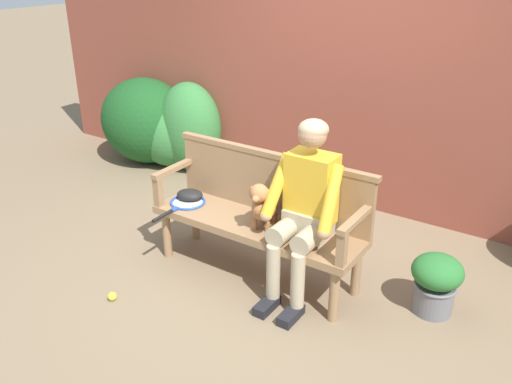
% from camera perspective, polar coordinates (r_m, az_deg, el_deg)
% --- Properties ---
extents(ground_plane, '(40.00, 40.00, 0.00)m').
position_cam_1_polar(ground_plane, '(4.34, -0.00, -8.69)').
color(ground_plane, '#7A664C').
extents(brick_garden_fence, '(8.00, 0.30, 2.10)m').
position_cam_1_polar(brick_garden_fence, '(5.35, 10.69, 9.80)').
color(brick_garden_fence, brown).
rests_on(brick_garden_fence, ground).
extents(hedge_bush_far_right, '(1.13, 0.95, 1.01)m').
position_cam_1_polar(hedge_bush_far_right, '(6.55, -11.70, 7.47)').
color(hedge_bush_far_right, '#194C1E').
rests_on(hedge_bush_far_right, ground).
extents(hedge_bush_mid_right, '(0.76, 0.63, 1.03)m').
position_cam_1_polar(hedge_bush_mid_right, '(6.18, -7.07, 6.88)').
color(hedge_bush_mid_right, '#337538').
rests_on(hedge_bush_mid_right, ground).
extents(hedge_bush_mid_left, '(0.84, 0.76, 0.84)m').
position_cam_1_polar(hedge_bush_mid_left, '(6.39, -9.18, 6.43)').
color(hedge_bush_mid_left, '#337538').
rests_on(hedge_bush_mid_left, ground).
extents(garden_bench, '(1.70, 0.49, 0.47)m').
position_cam_1_polar(garden_bench, '(4.13, -0.00, -3.95)').
color(garden_bench, '#93704C').
rests_on(garden_bench, ground).
extents(bench_backrest, '(1.74, 0.06, 0.50)m').
position_cam_1_polar(bench_backrest, '(4.15, 1.65, 1.08)').
color(bench_backrest, '#93704C').
rests_on(bench_backrest, garden_bench).
extents(bench_armrest_left_end, '(0.06, 0.49, 0.28)m').
position_cam_1_polar(bench_armrest_left_end, '(4.41, -9.42, 1.47)').
color(bench_armrest_left_end, '#93704C').
rests_on(bench_armrest_left_end, garden_bench).
extents(bench_armrest_right_end, '(0.06, 0.49, 0.28)m').
position_cam_1_polar(bench_armrest_right_end, '(3.60, 10.04, -4.19)').
color(bench_armrest_right_end, '#93704C').
rests_on(bench_armrest_right_end, garden_bench).
extents(person_seated, '(0.56, 0.65, 1.34)m').
position_cam_1_polar(person_seated, '(3.77, 5.28, -1.30)').
color(person_seated, black).
rests_on(person_seated, ground).
extents(dog_on_bench, '(0.24, 0.39, 0.39)m').
position_cam_1_polar(dog_on_bench, '(3.93, 0.79, -1.26)').
color(dog_on_bench, '#AD7042').
rests_on(dog_on_bench, garden_bench).
extents(tennis_racket, '(0.29, 0.56, 0.03)m').
position_cam_1_polar(tennis_racket, '(4.40, -7.51, -1.19)').
color(tennis_racket, blue).
rests_on(tennis_racket, garden_bench).
extents(baseball_glove, '(0.27, 0.24, 0.09)m').
position_cam_1_polar(baseball_glove, '(4.46, -7.08, -0.30)').
color(baseball_glove, black).
rests_on(baseball_glove, garden_bench).
extents(tennis_ball, '(0.07, 0.07, 0.07)m').
position_cam_1_polar(tennis_ball, '(4.17, -15.09, -10.70)').
color(tennis_ball, '#CCDB33').
rests_on(tennis_ball, ground).
extents(potted_plant, '(0.36, 0.36, 0.45)m').
position_cam_1_polar(potted_plant, '(4.00, 18.66, -9.00)').
color(potted_plant, slate).
rests_on(potted_plant, ground).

